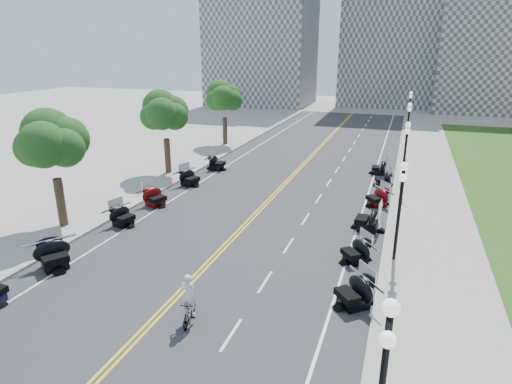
% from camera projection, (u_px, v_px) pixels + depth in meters
% --- Properties ---
extents(ground, '(160.00, 160.00, 0.00)m').
position_uv_depth(ground, '(201.00, 270.00, 20.39)').
color(ground, gray).
extents(road, '(16.00, 90.00, 0.01)m').
position_uv_depth(road, '(267.00, 203.00, 29.32)').
color(road, '#333335').
rests_on(road, ground).
extents(centerline_yellow_a, '(0.12, 90.00, 0.00)m').
position_uv_depth(centerline_yellow_a, '(265.00, 202.00, 29.35)').
color(centerline_yellow_a, yellow).
rests_on(centerline_yellow_a, road).
extents(centerline_yellow_b, '(0.12, 90.00, 0.00)m').
position_uv_depth(centerline_yellow_b, '(268.00, 203.00, 29.28)').
color(centerline_yellow_b, yellow).
rests_on(centerline_yellow_b, road).
extents(edge_line_north, '(0.12, 90.00, 0.00)m').
position_uv_depth(edge_line_north, '(362.00, 214.00, 27.29)').
color(edge_line_north, white).
rests_on(edge_line_north, road).
extents(edge_line_south, '(0.12, 90.00, 0.00)m').
position_uv_depth(edge_line_south, '(184.00, 193.00, 31.34)').
color(edge_line_south, white).
rests_on(edge_line_south, road).
extents(lane_dash_5, '(0.12, 2.00, 0.00)m').
position_uv_depth(lane_dash_5, '(231.00, 335.00, 15.80)').
color(lane_dash_5, white).
rests_on(lane_dash_5, road).
extents(lane_dash_6, '(0.12, 2.00, 0.00)m').
position_uv_depth(lane_dash_6, '(265.00, 282.00, 19.37)').
color(lane_dash_6, white).
rests_on(lane_dash_6, road).
extents(lane_dash_7, '(0.12, 2.00, 0.00)m').
position_uv_depth(lane_dash_7, '(288.00, 245.00, 22.95)').
color(lane_dash_7, white).
rests_on(lane_dash_7, road).
extents(lane_dash_8, '(0.12, 2.00, 0.00)m').
position_uv_depth(lane_dash_8, '(306.00, 219.00, 26.52)').
color(lane_dash_8, white).
rests_on(lane_dash_8, road).
extents(lane_dash_9, '(0.12, 2.00, 0.00)m').
position_uv_depth(lane_dash_9, '(319.00, 199.00, 30.09)').
color(lane_dash_9, white).
rests_on(lane_dash_9, road).
extents(lane_dash_10, '(0.12, 2.00, 0.00)m').
position_uv_depth(lane_dash_10, '(329.00, 183.00, 33.66)').
color(lane_dash_10, white).
rests_on(lane_dash_10, road).
extents(lane_dash_11, '(0.12, 2.00, 0.00)m').
position_uv_depth(lane_dash_11, '(337.00, 170.00, 37.24)').
color(lane_dash_11, white).
rests_on(lane_dash_11, road).
extents(lane_dash_12, '(0.12, 2.00, 0.00)m').
position_uv_depth(lane_dash_12, '(344.00, 159.00, 40.81)').
color(lane_dash_12, white).
rests_on(lane_dash_12, road).
extents(lane_dash_13, '(0.12, 2.00, 0.00)m').
position_uv_depth(lane_dash_13, '(350.00, 150.00, 44.38)').
color(lane_dash_13, white).
rests_on(lane_dash_13, road).
extents(lane_dash_14, '(0.12, 2.00, 0.00)m').
position_uv_depth(lane_dash_14, '(355.00, 142.00, 47.96)').
color(lane_dash_14, white).
rests_on(lane_dash_14, road).
extents(lane_dash_15, '(0.12, 2.00, 0.00)m').
position_uv_depth(lane_dash_15, '(359.00, 136.00, 51.53)').
color(lane_dash_15, white).
rests_on(lane_dash_15, road).
extents(lane_dash_16, '(0.12, 2.00, 0.00)m').
position_uv_depth(lane_dash_16, '(362.00, 130.00, 55.10)').
color(lane_dash_16, white).
rests_on(lane_dash_16, road).
extents(lane_dash_17, '(0.12, 2.00, 0.00)m').
position_uv_depth(lane_dash_17, '(366.00, 125.00, 58.68)').
color(lane_dash_17, white).
rests_on(lane_dash_17, road).
extents(lane_dash_18, '(0.12, 2.00, 0.00)m').
position_uv_depth(lane_dash_18, '(369.00, 121.00, 62.25)').
color(lane_dash_18, white).
rests_on(lane_dash_18, road).
extents(lane_dash_19, '(0.12, 2.00, 0.00)m').
position_uv_depth(lane_dash_19, '(371.00, 117.00, 65.82)').
color(lane_dash_19, white).
rests_on(lane_dash_19, road).
extents(sidewalk_north, '(5.00, 90.00, 0.15)m').
position_uv_depth(sidewalk_north, '(431.00, 221.00, 25.98)').
color(sidewalk_north, '#9E9991').
rests_on(sidewalk_north, ground).
extents(sidewalk_south, '(5.00, 90.00, 0.15)m').
position_uv_depth(sidewalk_south, '(136.00, 186.00, 32.61)').
color(sidewalk_south, '#9E9991').
rests_on(sidewalk_south, ground).
extents(distant_block_a, '(18.00, 14.00, 26.00)m').
position_uv_depth(distant_block_a, '(262.00, 31.00, 77.30)').
color(distant_block_a, gray).
rests_on(distant_block_a, ground).
extents(distant_block_b, '(16.00, 12.00, 30.00)m').
position_uv_depth(distant_block_b, '(391.00, 18.00, 75.07)').
color(distant_block_b, gray).
rests_on(distant_block_b, ground).
extents(distant_block_c, '(20.00, 14.00, 22.00)m').
position_uv_depth(distant_block_c, '(506.00, 42.00, 67.98)').
color(distant_block_c, gray).
rests_on(distant_block_c, ground).
extents(street_lamp_2, '(0.50, 1.20, 4.90)m').
position_uv_depth(street_lamp_2, '(399.00, 213.00, 20.41)').
color(street_lamp_2, black).
rests_on(street_lamp_2, sidewalk_north).
extents(street_lamp_3, '(0.50, 1.20, 4.90)m').
position_uv_depth(street_lamp_3, '(405.00, 156.00, 31.13)').
color(street_lamp_3, black).
rests_on(street_lamp_3, sidewalk_north).
extents(street_lamp_4, '(0.50, 1.20, 4.90)m').
position_uv_depth(street_lamp_4, '(407.00, 128.00, 41.85)').
color(street_lamp_4, black).
rests_on(street_lamp_4, sidewalk_north).
extents(street_lamp_5, '(0.50, 1.20, 4.90)m').
position_uv_depth(street_lamp_5, '(409.00, 112.00, 52.57)').
color(street_lamp_5, black).
rests_on(street_lamp_5, sidewalk_north).
extents(tree_2, '(4.80, 4.80, 9.20)m').
position_uv_depth(tree_2, '(52.00, 149.00, 23.81)').
color(tree_2, '#235619').
rests_on(tree_2, sidewalk_south).
extents(tree_3, '(4.80, 4.80, 9.20)m').
position_uv_depth(tree_3, '(165.00, 117.00, 34.53)').
color(tree_3, '#235619').
rests_on(tree_3, sidewalk_south).
extents(tree_4, '(4.80, 4.80, 9.20)m').
position_uv_depth(tree_4, '(224.00, 101.00, 45.25)').
color(tree_4, '#235619').
rests_on(tree_4, sidewalk_south).
extents(motorcycle_n_5, '(2.83, 2.83, 1.40)m').
position_uv_depth(motorcycle_n_5, '(354.00, 291.00, 17.37)').
color(motorcycle_n_5, black).
rests_on(motorcycle_n_5, road).
extents(motorcycle_n_6, '(2.60, 2.60, 1.29)m').
position_uv_depth(motorcycle_n_6, '(356.00, 250.00, 20.98)').
color(motorcycle_n_6, black).
rests_on(motorcycle_n_6, road).
extents(motorcycle_n_7, '(2.30, 2.30, 1.49)m').
position_uv_depth(motorcycle_n_7, '(368.00, 218.00, 24.70)').
color(motorcycle_n_7, black).
rests_on(motorcycle_n_7, road).
extents(motorcycle_n_8, '(2.66, 2.66, 1.32)m').
position_uv_depth(motorcycle_n_8, '(378.00, 196.00, 28.54)').
color(motorcycle_n_8, '#590A0C').
rests_on(motorcycle_n_8, road).
extents(motorcycle_n_9, '(2.24, 2.24, 1.23)m').
position_uv_depth(motorcycle_n_9, '(384.00, 178.00, 32.64)').
color(motorcycle_n_9, black).
rests_on(motorcycle_n_9, road).
extents(motorcycle_n_10, '(1.96, 1.96, 1.33)m').
position_uv_depth(motorcycle_n_10, '(379.00, 167.00, 35.71)').
color(motorcycle_n_10, black).
rests_on(motorcycle_n_10, road).
extents(motorcycle_s_5, '(2.97, 2.97, 1.50)m').
position_uv_depth(motorcycle_s_5, '(53.00, 254.00, 20.40)').
color(motorcycle_s_5, black).
rests_on(motorcycle_s_5, road).
extents(motorcycle_s_6, '(2.26, 2.26, 1.30)m').
position_uv_depth(motorcycle_s_6, '(123.00, 215.00, 25.37)').
color(motorcycle_s_6, black).
rests_on(motorcycle_s_6, road).
extents(motorcycle_s_7, '(2.53, 2.53, 1.37)m').
position_uv_depth(motorcycle_s_7, '(155.00, 196.00, 28.57)').
color(motorcycle_s_7, '#590A0C').
rests_on(motorcycle_s_7, road).
extents(motorcycle_s_8, '(2.51, 2.51, 1.38)m').
position_uv_depth(motorcycle_s_8, '(190.00, 177.00, 32.77)').
color(motorcycle_s_8, black).
rests_on(motorcycle_s_8, road).
extents(motorcycle_s_9, '(2.01, 2.01, 1.40)m').
position_uv_depth(motorcycle_s_9, '(217.00, 162.00, 37.03)').
color(motorcycle_s_9, black).
rests_on(motorcycle_s_9, road).
extents(bicycle, '(0.83, 1.74, 1.01)m').
position_uv_depth(bicycle, '(189.00, 310.00, 16.41)').
color(bicycle, '#A51414').
rests_on(bicycle, road).
extents(cyclist_rider, '(0.63, 0.41, 1.72)m').
position_uv_depth(cyclist_rider, '(188.00, 279.00, 15.98)').
color(cyclist_rider, silver).
rests_on(cyclist_rider, bicycle).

